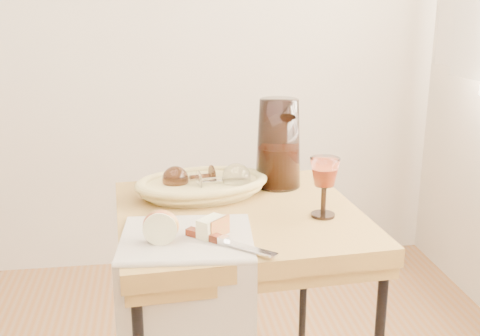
{
  "coord_description": "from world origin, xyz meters",
  "views": [
    {
      "loc": [
        0.44,
        -0.98,
        1.31
      ],
      "look_at": [
        0.64,
        0.4,
        0.9
      ],
      "focal_mm": 44.32,
      "sensor_mm": 36.0,
      "label": 1
    }
  ],
  "objects": [
    {
      "name": "tea_towel",
      "position": [
        0.5,
        0.26,
        0.78
      ],
      "size": [
        0.32,
        0.29,
        0.01
      ],
      "primitive_type": "cube",
      "rotation": [
        0.0,
        0.0,
        -0.08
      ],
      "color": "beige",
      "rests_on": "side_table"
    },
    {
      "name": "bread_basket",
      "position": [
        0.56,
        0.56,
        0.8
      ],
      "size": [
        0.36,
        0.28,
        0.05
      ],
      "primitive_type": null,
      "rotation": [
        0.0,
        0.0,
        0.18
      ],
      "color": "tan",
      "rests_on": "side_table"
    },
    {
      "name": "goblet_lying_a",
      "position": [
        0.53,
        0.57,
        0.82
      ],
      "size": [
        0.13,
        0.1,
        0.07
      ],
      "primitive_type": null,
      "rotation": [
        0.0,
        0.0,
        3.36
      ],
      "color": "#4B2A1A",
      "rests_on": "bread_basket"
    },
    {
      "name": "goblet_lying_b",
      "position": [
        0.61,
        0.54,
        0.83
      ],
      "size": [
        0.14,
        0.1,
        0.08
      ],
      "primitive_type": null,
      "rotation": [
        0.0,
        0.0,
        0.15
      ],
      "color": "white",
      "rests_on": "bread_basket"
    },
    {
      "name": "pitcher",
      "position": [
        0.78,
        0.61,
        0.9
      ],
      "size": [
        0.25,
        0.29,
        0.29
      ],
      "primitive_type": null,
      "rotation": [
        0.0,
        0.0,
        -0.34
      ],
      "color": "black",
      "rests_on": "side_table"
    },
    {
      "name": "wine_goblet",
      "position": [
        0.84,
        0.35,
        0.85
      ],
      "size": [
        0.08,
        0.08,
        0.15
      ],
      "primitive_type": null,
      "rotation": [
        0.0,
        0.0,
        -0.06
      ],
      "color": "white",
      "rests_on": "side_table"
    },
    {
      "name": "apple_half",
      "position": [
        0.44,
        0.24,
        0.82
      ],
      "size": [
        0.09,
        0.05,
        0.07
      ],
      "primitive_type": "ellipsoid",
      "rotation": [
        0.0,
        0.0,
        -0.13
      ],
      "color": "red",
      "rests_on": "tea_towel"
    },
    {
      "name": "apple_wedge",
      "position": [
        0.55,
        0.26,
        0.8
      ],
      "size": [
        0.07,
        0.07,
        0.04
      ],
      "primitive_type": "cube",
      "rotation": [
        0.0,
        0.0,
        0.78
      ],
      "color": "#F4EDB1",
      "rests_on": "tea_towel"
    },
    {
      "name": "table_knife",
      "position": [
        0.58,
        0.2,
        0.79
      ],
      "size": [
        0.19,
        0.17,
        0.02
      ],
      "primitive_type": null,
      "rotation": [
        0.0,
        0.0,
        -0.72
      ],
      "color": "silver",
      "rests_on": "tea_towel"
    }
  ]
}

